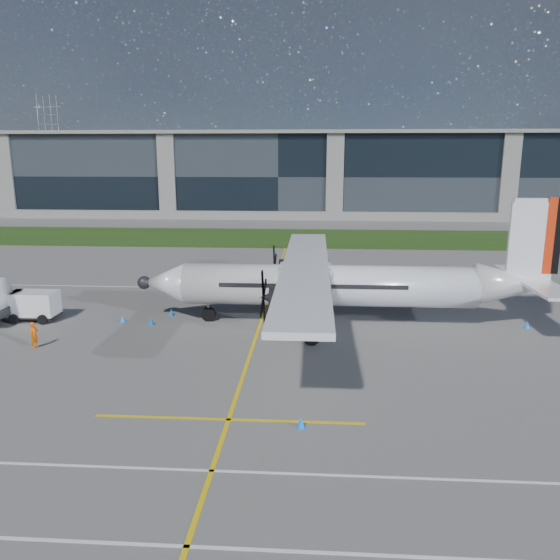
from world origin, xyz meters
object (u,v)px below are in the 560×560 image
safety_cone_fwd (122,319)px  safety_cone_tail (527,325)px  pylon_west (50,143)px  turboprop_aircraft (344,262)px  baggage_tug (34,306)px  safety_cone_nose_stbd (171,312)px  safety_cone_portwing (301,422)px  safety_cone_nose_port (151,321)px  ground_crew_person (34,333)px

safety_cone_fwd → safety_cone_tail: (27.65, 0.39, 0.00)m
pylon_west → safety_cone_tail: 174.72m
turboprop_aircraft → safety_cone_tail: bearing=-1.1°
turboprop_aircraft → safety_cone_tail: 13.01m
baggage_tug → safety_cone_nose_stbd: bearing=10.7°
baggage_tug → safety_cone_tail: baggage_tug is taller
baggage_tug → safety_cone_portwing: bearing=-36.9°
safety_cone_nose_port → turboprop_aircraft: bearing=4.7°
safety_cone_fwd → safety_cone_portwing: (12.86, -14.32, 0.00)m
safety_cone_fwd → safety_cone_nose_stbd: 3.51m
turboprop_aircraft → safety_cone_nose_port: size_ratio=58.15×
safety_cone_portwing → safety_cone_tail: bearing=44.8°
safety_cone_nose_port → safety_cone_nose_stbd: bearing=70.4°
ground_crew_person → safety_cone_nose_stbd: (6.42, 7.32, -0.69)m
ground_crew_person → safety_cone_fwd: bearing=-10.6°
safety_cone_nose_stbd → safety_cone_tail: size_ratio=1.00×
turboprop_aircraft → safety_cone_nose_stbd: bearing=174.6°
safety_cone_tail → turboprop_aircraft: bearing=178.9°
baggage_tug → safety_cone_portwing: size_ratio=6.83×
pylon_west → turboprop_aircraft: pylon_west is taller
safety_cone_fwd → pylon_west: bearing=117.3°
pylon_west → safety_cone_portwing: (86.20, -156.52, -14.75)m
baggage_tug → safety_cone_nose_port: 8.55m
turboprop_aircraft → safety_cone_fwd: (-15.31, -0.64, -4.11)m
safety_cone_nose_stbd → pylon_west: bearing=118.5°
pylon_west → safety_cone_fwd: size_ratio=60.00×
baggage_tug → safety_cone_fwd: size_ratio=6.83×
baggage_tug → safety_cone_nose_stbd: (9.31, 1.75, -0.77)m
safety_cone_tail → pylon_west: bearing=125.5°
pylon_west → ground_crew_person: (69.93, -147.72, -14.06)m
safety_cone_portwing → safety_cone_tail: (14.79, 14.71, 0.00)m
safety_cone_nose_stbd → ground_crew_person: bearing=-131.2°
pylon_west → safety_cone_nose_stbd: (76.35, -140.39, -14.75)m
ground_crew_person → safety_cone_portwing: ground_crew_person is taller
safety_cone_nose_stbd → safety_cone_portwing: same height
pylon_west → safety_cone_nose_port: (75.54, -142.65, -14.75)m
safety_cone_tail → ground_crew_person: bearing=-169.2°
baggage_tug → safety_cone_fwd: baggage_tug is taller
pylon_west → turboprop_aircraft: (88.65, -141.57, -10.64)m
pylon_west → baggage_tug: (67.04, -142.14, -13.98)m
baggage_tug → safety_cone_nose_stbd: size_ratio=6.83×
turboprop_aircraft → safety_cone_portwing: bearing=-99.3°
safety_cone_fwd → safety_cone_portwing: same height
turboprop_aircraft → safety_cone_portwing: turboprop_aircraft is taller
pylon_west → turboprop_aircraft: size_ratio=1.03×
safety_cone_fwd → turboprop_aircraft: bearing=2.4°
ground_crew_person → baggage_tug: bearing=48.6°
ground_crew_person → safety_cone_nose_stbd: size_ratio=3.75×
safety_cone_nose_stbd → safety_cone_nose_port: 2.39m
safety_cone_fwd → safety_cone_portwing: 19.24m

